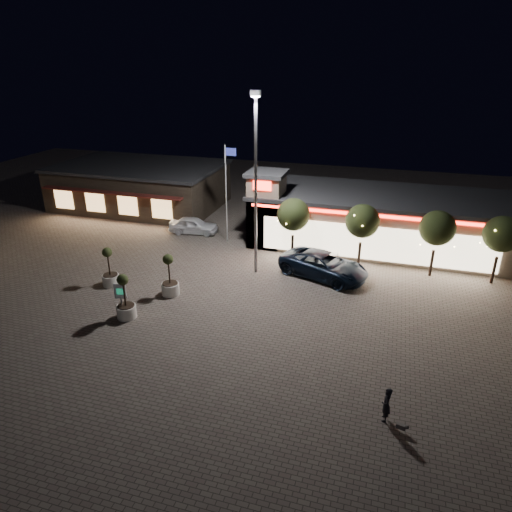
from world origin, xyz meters
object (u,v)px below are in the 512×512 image
(white_sedan, at_px, (193,225))
(pedestrian, at_px, (386,405))
(valet_sign, at_px, (120,294))
(pickup_truck, at_px, (324,265))
(planter_mid, at_px, (126,304))
(planter_left, at_px, (110,274))

(white_sedan, relative_size, pedestrian, 2.63)
(white_sedan, distance_m, valet_sign, 14.32)
(pickup_truck, distance_m, white_sedan, 13.40)
(pedestrian, bearing_deg, planter_mid, -108.79)
(pickup_truck, bearing_deg, planter_mid, 150.46)
(white_sedan, xyz_separation_m, valet_sign, (1.72, -14.19, 0.77))
(planter_mid, bearing_deg, white_sedan, 98.03)
(pickup_truck, distance_m, planter_mid, 13.58)
(white_sedan, bearing_deg, valet_sign, 179.50)
(pedestrian, distance_m, planter_mid, 15.60)
(pedestrian, distance_m, valet_sign, 15.90)
(white_sedan, height_order, pedestrian, pedestrian)
(pedestrian, height_order, planter_left, planter_left)
(pedestrian, bearing_deg, white_sedan, -140.38)
(pickup_truck, height_order, pedestrian, pickup_truck)
(pickup_truck, xyz_separation_m, valet_sign, (-10.57, -8.85, 0.63))
(pickup_truck, distance_m, pedestrian, 13.93)
(planter_left, height_order, valet_sign, planter_left)
(pedestrian, relative_size, planter_left, 0.59)
(valet_sign, bearing_deg, planter_left, 131.62)
(pedestrian, bearing_deg, pickup_truck, -163.21)
(pickup_truck, xyz_separation_m, white_sedan, (-12.29, 5.34, -0.15))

